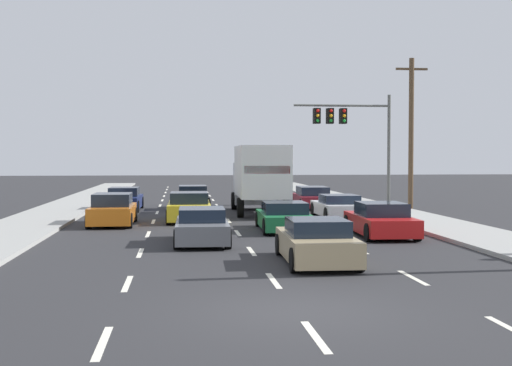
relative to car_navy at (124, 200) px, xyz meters
name	(u,v)px	position (x,y,z in m)	size (l,w,h in m)	color
ground_plane	(220,209)	(5.23, 0.27, -0.57)	(140.00, 140.00, 0.00)	#2B2B2D
sidewalk_right	(397,214)	(13.78, -4.73, -0.50)	(3.20, 80.00, 0.14)	#9E9E99
sidewalk_left	(44,217)	(-3.32, -4.73, -0.50)	(3.20, 80.00, 0.14)	#9E9E99
lane_markings	(222,212)	(5.23, -1.63, -0.57)	(6.94, 62.00, 0.01)	silver
car_navy	(124,200)	(0.00, 0.00, 0.00)	(1.92, 4.37, 1.26)	#141E4C
car_orange	(113,210)	(0.17, -7.98, 0.06)	(1.87, 4.05, 1.36)	orange
car_black	(193,199)	(3.73, 0.37, 0.02)	(1.82, 4.67, 1.33)	black
car_yellow	(189,208)	(3.44, -6.53, 0.04)	(2.04, 4.50, 1.33)	yellow
car_gray	(202,227)	(3.77, -14.48, -0.01)	(1.89, 4.18, 1.20)	slate
box_truck	(259,175)	(7.08, -2.97, 1.42)	(2.65, 7.64, 3.46)	white
car_green	(284,217)	(7.13, -10.95, -0.04)	(2.07, 4.27, 1.15)	#196B38
car_tan	(317,243)	(6.77, -19.14, -0.01)	(1.96, 4.22, 1.23)	tan
car_maroon	(312,198)	(10.54, 0.60, 0.00)	(2.07, 4.74, 1.23)	maroon
car_white	(338,207)	(10.54, -5.79, -0.05)	(1.99, 4.36, 1.13)	white
car_red	(381,221)	(10.41, -13.10, -0.01)	(2.06, 4.52, 1.24)	red
traffic_signal_mast	(346,123)	(13.23, 3.63, 4.43)	(6.11, 0.69, 6.78)	#595B56
utility_pole_mid	(411,131)	(15.86, -0.76, 3.77)	(1.80, 0.28, 8.40)	brown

